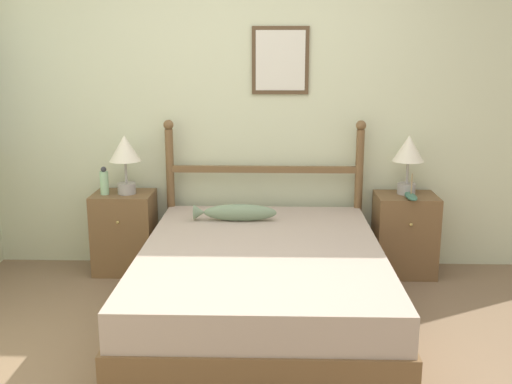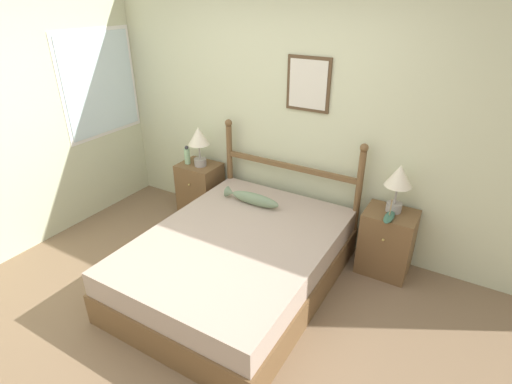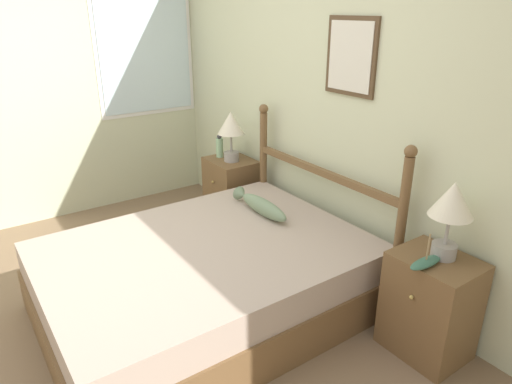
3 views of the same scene
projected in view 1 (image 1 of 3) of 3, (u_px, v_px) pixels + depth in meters
ground_plane at (243, 367)px, 3.33m from camera, size 16.00×16.00×0.00m
wall_back at (253, 108)px, 4.72m from camera, size 6.40×0.08×2.55m
bed at (262, 284)px, 3.85m from camera, size 1.55×2.08×0.50m
headboard at (264, 187)px, 4.73m from camera, size 1.57×0.08×1.20m
nightstand_left at (125, 232)px, 4.73m from camera, size 0.46×0.40×0.63m
nightstand_right at (404, 235)px, 4.67m from camera, size 0.46×0.40×0.63m
table_lamp_left at (125, 153)px, 4.57m from camera, size 0.24×0.24×0.46m
table_lamp_right at (408, 154)px, 4.56m from camera, size 0.24×0.24×0.46m
bottle at (104, 182)px, 4.60m from camera, size 0.07×0.07×0.22m
model_boat at (411, 196)px, 4.47m from camera, size 0.08×0.25×0.19m
fish_pillow at (235, 213)px, 4.36m from camera, size 0.61×0.11×0.12m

